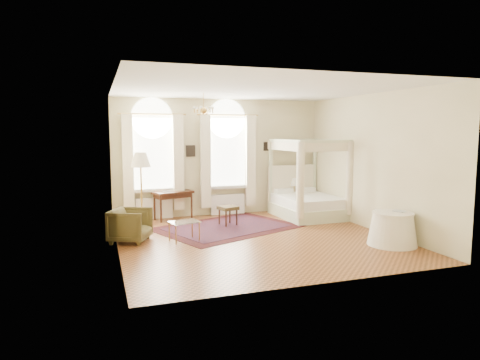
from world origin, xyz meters
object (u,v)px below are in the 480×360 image
(stool, at_px, (228,209))
(side_table, at_px, (392,229))
(canopy_bed, at_px, (308,200))
(writing_desk, at_px, (173,195))
(floor_lamp, at_px, (141,164))
(armchair, at_px, (130,225))
(coffee_table, at_px, (184,223))
(nightstand, at_px, (291,202))

(stool, height_order, side_table, side_table)
(canopy_bed, xyz_separation_m, writing_desk, (-3.63, 0.88, 0.17))
(floor_lamp, bearing_deg, writing_desk, 44.09)
(stool, bearing_deg, armchair, -160.19)
(writing_desk, relative_size, side_table, 1.11)
(stool, distance_m, floor_lamp, 2.46)
(coffee_table, bearing_deg, side_table, -22.64)
(coffee_table, bearing_deg, stool, 41.49)
(armchair, xyz_separation_m, coffee_table, (1.12, -0.32, 0.03))
(armchair, height_order, floor_lamp, floor_lamp)
(nightstand, xyz_separation_m, side_table, (0.41, -4.11, 0.05))
(canopy_bed, bearing_deg, nightstand, 95.77)
(writing_desk, distance_m, stool, 1.71)
(floor_lamp, bearing_deg, nightstand, 11.31)
(floor_lamp, bearing_deg, armchair, -107.17)
(nightstand, distance_m, stool, 2.62)
(canopy_bed, xyz_separation_m, coffee_table, (-3.80, -1.51, -0.10))
(stool, height_order, armchair, armchair)
(side_table, bearing_deg, coffee_table, 157.36)
(nightstand, height_order, coffee_table, nightstand)
(canopy_bed, height_order, nightstand, canopy_bed)
(writing_desk, bearing_deg, nightstand, 0.00)
(canopy_bed, bearing_deg, floor_lamp, -179.90)
(canopy_bed, height_order, floor_lamp, canopy_bed)
(stool, relative_size, side_table, 0.51)
(coffee_table, distance_m, floor_lamp, 2.08)
(stool, bearing_deg, floor_lamp, 172.30)
(armchair, height_order, side_table, armchair)
(writing_desk, height_order, side_table, writing_desk)
(stool, xyz_separation_m, coffee_table, (-1.37, -1.21, -0.02))
(canopy_bed, xyz_separation_m, nightstand, (-0.09, 0.88, -0.20))
(floor_lamp, relative_size, side_table, 1.83)
(canopy_bed, distance_m, armchair, 5.07)
(writing_desk, distance_m, side_table, 5.71)
(armchair, relative_size, side_table, 0.78)
(nightstand, xyz_separation_m, writing_desk, (-3.55, -0.00, 0.37))
(nightstand, xyz_separation_m, stool, (-2.34, -1.18, 0.12))
(stool, bearing_deg, canopy_bed, 6.94)
(canopy_bed, distance_m, nightstand, 0.91)
(nightstand, bearing_deg, canopy_bed, -84.23)
(writing_desk, bearing_deg, armchair, -121.78)
(canopy_bed, height_order, stool, canopy_bed)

